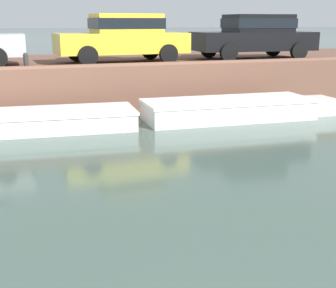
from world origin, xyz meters
TOP-DOWN VIEW (x-y plane):
  - ground_plane at (0.00, 6.39)m, footprint 400.00×400.00m
  - far_quay_wall at (0.00, 15.77)m, footprint 60.00×6.00m
  - far_wall_coping at (0.00, 12.89)m, footprint 60.00×0.24m
  - boat_moored_central_white at (-1.29, 11.30)m, footprint 6.35×2.13m
  - boat_moored_east_white at (4.62, 10.98)m, footprint 5.87×1.94m
  - car_centre_yellow at (2.10, 14.18)m, footprint 4.27×2.08m
  - car_right_inner_black at (6.91, 14.17)m, footprint 4.34×2.13m
  - mooring_bollard_mid at (-1.03, 13.02)m, footprint 0.15×0.15m

SIDE VIEW (x-z plane):
  - ground_plane at x=0.00m, z-range 0.00..0.00m
  - boat_moored_central_white at x=-1.29m, z-range 0.00..0.50m
  - boat_moored_east_white at x=4.62m, z-range 0.00..0.58m
  - far_quay_wall at x=0.00m, z-range 0.00..1.43m
  - far_wall_coping at x=0.00m, z-range 1.43..1.51m
  - mooring_bollard_mid at x=-1.03m, z-range 1.45..1.90m
  - car_centre_yellow at x=2.10m, z-range 1.51..3.05m
  - car_right_inner_black at x=6.91m, z-range 1.51..3.05m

